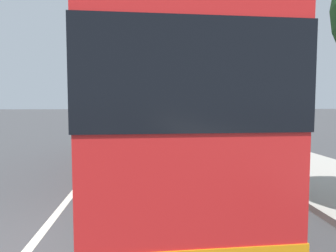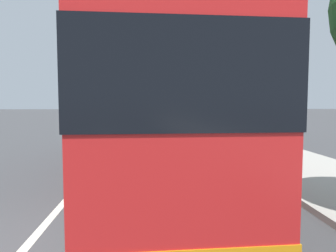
% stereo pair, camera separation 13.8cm
% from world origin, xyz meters
% --- Properties ---
extents(sidewalk_curb, '(110.00, 3.60, 0.14)m').
position_xyz_m(sidewalk_curb, '(10.00, -6.88, 0.07)').
color(sidewalk_curb, '#B2ADA3').
rests_on(sidewalk_curb, ground).
extents(lane_divider_line, '(110.00, 0.16, 0.01)m').
position_xyz_m(lane_divider_line, '(10.00, 0.00, 0.00)').
color(lane_divider_line, silver).
rests_on(lane_divider_line, ground).
extents(coach_bus, '(12.14, 2.94, 3.50)m').
position_xyz_m(coach_bus, '(4.63, -2.03, 2.00)').
color(coach_bus, red).
rests_on(coach_bus, ground).
extents(car_far_distant, '(4.57, 1.78, 1.54)m').
position_xyz_m(car_far_distant, '(33.92, -2.23, 0.73)').
color(car_far_distant, silver).
rests_on(car_far_distant, ground).
extents(car_ahead_same_lane, '(4.69, 2.11, 1.49)m').
position_xyz_m(car_ahead_same_lane, '(22.66, -1.93, 0.71)').
color(car_ahead_same_lane, navy).
rests_on(car_ahead_same_lane, ground).
extents(roadside_tree_mid_block, '(3.52, 3.52, 6.78)m').
position_xyz_m(roadside_tree_mid_block, '(13.43, -6.14, 4.99)').
color(roadside_tree_mid_block, brown).
rests_on(roadside_tree_mid_block, ground).
extents(utility_pole, '(0.32, 0.32, 7.99)m').
position_xyz_m(utility_pole, '(18.56, -7.27, 4.00)').
color(utility_pole, slate).
rests_on(utility_pole, ground).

